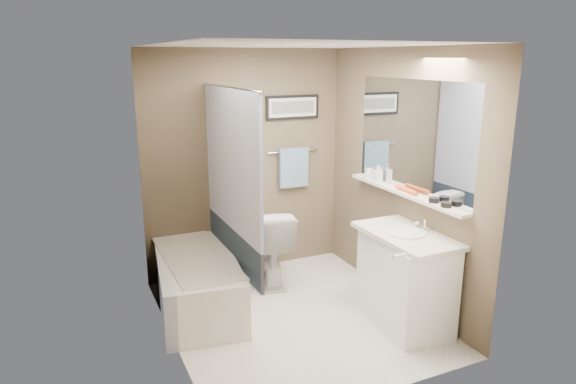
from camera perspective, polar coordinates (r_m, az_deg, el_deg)
name	(u,v)px	position (r m, az deg, el deg)	size (l,w,h in m)	color
ground	(295,317)	(4.84, 0.76, -13.71)	(2.50, 2.50, 0.00)	silver
ceiling	(296,48)	(4.25, 0.88, 15.75)	(2.20, 2.50, 0.04)	white
wall_back	(246,164)	(5.50, -4.71, 3.11)	(2.20, 0.04, 2.40)	brown
wall_front	(377,234)	(3.37, 9.87, -4.62)	(2.20, 0.04, 2.40)	brown
wall_left	(169,205)	(4.06, -13.07, -1.43)	(0.04, 2.50, 2.40)	brown
wall_right	(399,178)	(4.94, 12.20, 1.49)	(0.04, 2.50, 2.40)	brown
tile_surround	(157,213)	(4.59, -14.37, -2.25)	(0.02, 1.55, 2.00)	#C1AE92
curtain_rod	(229,88)	(4.57, -6.53, 11.46)	(0.02, 0.02, 1.55)	silver
curtain_upper	(232,161)	(4.66, -6.29, 3.45)	(0.03, 1.45, 1.28)	white
curtain_lower	(234,246)	(4.88, -6.02, -6.03)	(0.03, 1.45, 0.36)	#263547
mirror	(412,136)	(4.75, 13.65, 6.05)	(0.02, 1.60, 1.00)	silver
shelf	(404,193)	(4.82, 12.76, -0.09)	(0.12, 1.60, 0.03)	silver
towel_bar	(293,151)	(5.68, 0.56, 4.55)	(0.02, 0.02, 0.60)	silver
towel	(294,168)	(5.69, 0.64, 2.74)	(0.34, 0.05, 0.44)	#9CCBE4
art_frame	(292,107)	(5.63, 0.50, 9.40)	(0.62, 0.03, 0.26)	black
art_mat	(293,107)	(5.61, 0.56, 9.39)	(0.56, 0.00, 0.20)	white
art_image	(293,107)	(5.61, 0.57, 9.38)	(0.50, 0.00, 0.13)	#595959
door	(443,251)	(3.76, 16.82, -6.25)	(0.80, 0.02, 2.00)	silver
door_handle	(399,255)	(3.60, 12.28, -6.90)	(0.02, 0.02, 0.10)	silver
bathtub	(197,282)	(4.98, -10.06, -9.85)	(0.70, 1.50, 0.50)	white
tub_rim	(196,258)	(4.89, -10.19, -7.18)	(0.56, 1.36, 0.02)	beige
toilet	(267,245)	(5.40, -2.35, -5.87)	(0.45, 0.80, 0.81)	silver
vanity	(405,280)	(4.71, 12.86, -9.53)	(0.50, 0.90, 0.80)	white
countertop	(407,235)	(4.55, 13.06, -4.72)	(0.54, 0.96, 0.04)	silver
sink_basin	(406,233)	(4.53, 12.98, -4.41)	(0.34, 0.34, 0.01)	silver
faucet_spout	(425,225)	(4.64, 14.98, -3.54)	(0.02, 0.02, 0.10)	silver
faucet_knob	(418,224)	(4.72, 14.20, -3.43)	(0.05, 0.05, 0.05)	silver
candle_bowl_near	(446,205)	(4.40, 17.16, -1.34)	(0.09, 0.09, 0.04)	black
candle_bowl_far	(434,200)	(4.51, 15.91, -0.87)	(0.09, 0.09, 0.04)	black
hair_brush_front	(410,191)	(4.75, 13.39, 0.11)	(0.04, 0.04, 0.22)	#D7541E
hair_brush_back	(404,189)	(4.82, 12.79, 0.33)	(0.04, 0.04, 0.22)	#E14F1F
pink_comb	(393,187)	(4.95, 11.62, 0.57)	(0.03, 0.16, 0.01)	pink
glass_jar	(369,173)	(5.27, 9.00, 2.07)	(0.08, 0.08, 0.10)	silver
soap_bottle	(378,173)	(5.14, 9.95, 2.07)	(0.07, 0.08, 0.16)	#999999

